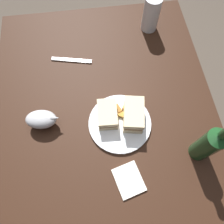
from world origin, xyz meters
name	(u,v)px	position (x,y,z in m)	size (l,w,h in m)	color
ground_plane	(108,149)	(0.00, 0.00, 0.00)	(6.00, 6.00, 0.00)	#4C4238
dining_table	(107,133)	(0.00, 0.00, 0.35)	(1.12, 0.89, 0.70)	black
plate	(120,123)	(-0.08, -0.05, 0.71)	(0.24, 0.24, 0.01)	white
sandwich_half_left	(133,115)	(-0.07, -0.10, 0.75)	(0.13, 0.09, 0.07)	beige
sandwich_half_right	(107,114)	(-0.05, -0.01, 0.74)	(0.11, 0.08, 0.06)	beige
potato_wedge_front	(123,115)	(-0.06, -0.07, 0.72)	(0.05, 0.02, 0.01)	gold
potato_wedge_middle	(127,104)	(-0.01, -0.09, 0.72)	(0.05, 0.02, 0.02)	gold
potato_wedge_back	(113,110)	(-0.03, -0.03, 0.73)	(0.04, 0.02, 0.02)	gold
potato_wedge_left_edge	(118,109)	(-0.03, -0.05, 0.72)	(0.04, 0.02, 0.02)	#AD702D
pint_glass	(151,16)	(0.39, -0.26, 0.77)	(0.08, 0.08, 0.16)	white
gravy_boat	(42,119)	(-0.04, 0.24, 0.75)	(0.09, 0.13, 0.07)	#B7B7BC
cider_bottle	(209,144)	(-0.23, -0.32, 0.81)	(0.07, 0.07, 0.27)	#19421E
napkin	(129,180)	(-0.30, -0.05, 0.71)	(0.11, 0.09, 0.01)	silver
fork	(72,60)	(0.24, 0.12, 0.71)	(0.18, 0.02, 0.01)	silver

